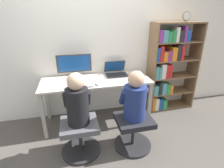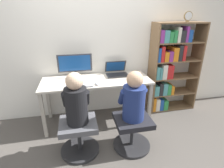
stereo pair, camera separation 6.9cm
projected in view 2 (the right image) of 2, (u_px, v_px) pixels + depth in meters
The scene contains 13 objects.
ground_plane at pixel (101, 131), 2.77m from camera, with size 14.00×14.00×0.00m, color #4C4742.
wall_back at pixel (93, 41), 2.90m from camera, with size 10.00×0.05×2.60m.
desk at pixel (97, 85), 2.80m from camera, with size 1.72×0.62×0.75m.
desktop_monitor at pixel (75, 65), 2.79m from camera, with size 0.54×0.17×0.38m.
laptop at pixel (117, 72), 2.98m from camera, with size 0.36×0.31×0.22m.
keyboard at pixel (79, 86), 2.51m from camera, with size 0.39×0.13×0.03m.
computer_mouse_by_keyboard at pixel (97, 84), 2.57m from camera, with size 0.06×0.10×0.03m.
office_chair_left at pixel (79, 135), 2.28m from camera, with size 0.52×0.52×0.46m.
office_chair_right at pixel (132, 131), 2.37m from camera, with size 0.52×0.52×0.46m.
person_at_monitor at pixel (76, 101), 2.10m from camera, with size 0.33×0.30×0.66m.
person_at_laptop at pixel (134, 98), 2.19m from camera, with size 0.35×0.30×0.65m.
bookshelf at pixel (170, 67), 3.12m from camera, with size 0.88×0.33×1.60m.
desk_clock at pixel (188, 16), 2.76m from camera, with size 0.14×0.03×0.16m.
Camera 2 is at (-0.29, -2.27, 1.74)m, focal length 28.00 mm.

